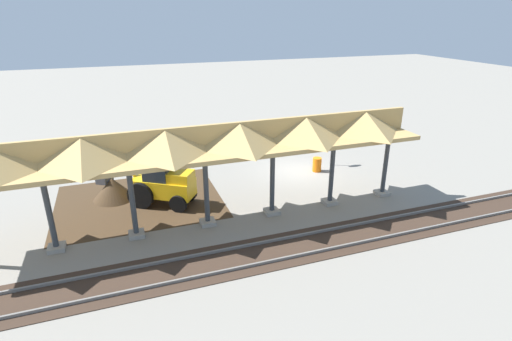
{
  "coord_description": "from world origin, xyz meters",
  "views": [
    {
      "loc": [
        10.51,
        21.46,
        9.49
      ],
      "look_at": [
        3.84,
        2.81,
        1.6
      ],
      "focal_mm": 28.0,
      "sensor_mm": 36.0,
      "label": 1
    }
  ],
  "objects": [
    {
      "name": "platform_canopy",
      "position": [
        7.01,
        4.81,
        4.17
      ],
      "size": [
        21.05,
        3.2,
        4.9
      ],
      "color": "#9E998E",
      "rests_on": "ground"
    },
    {
      "name": "traffic_barrel",
      "position": [
        -1.14,
        0.44,
        0.45
      ],
      "size": [
        0.56,
        0.56,
        0.9
      ],
      "primitive_type": "cylinder",
      "color": "orange",
      "rests_on": "ground"
    },
    {
      "name": "stop_sign",
      "position": [
        -2.49,
        -0.25,
        1.7
      ],
      "size": [
        0.75,
        0.21,
        2.36
      ],
      "color": "gray",
      "rests_on": "ground"
    },
    {
      "name": "rail_tracks",
      "position": [
        0.0,
        8.09,
        0.03
      ],
      "size": [
        60.0,
        2.58,
        0.15
      ],
      "color": "slate",
      "rests_on": "ground"
    },
    {
      "name": "backhoe",
      "position": [
        8.78,
        1.81,
        1.26
      ],
      "size": [
        5.09,
        3.92,
        2.82
      ],
      "color": "#EAB214",
      "rests_on": "ground"
    },
    {
      "name": "dirt_mound",
      "position": [
        11.17,
        0.31,
        0.0
      ],
      "size": [
        4.38,
        4.38,
        2.39
      ],
      "primitive_type": "cone",
      "color": "#42301E",
      "rests_on": "ground"
    },
    {
      "name": "ground_plane",
      "position": [
        0.0,
        0.0,
        0.0
      ],
      "size": [
        120.0,
        120.0,
        0.0
      ],
      "primitive_type": "plane",
      "color": "gray"
    },
    {
      "name": "dirt_work_zone",
      "position": [
        9.91,
        1.1,
        0.0
      ],
      "size": [
        8.52,
        7.0,
        0.01
      ],
      "primitive_type": "cube",
      "color": "#42301E",
      "rests_on": "ground"
    }
  ]
}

